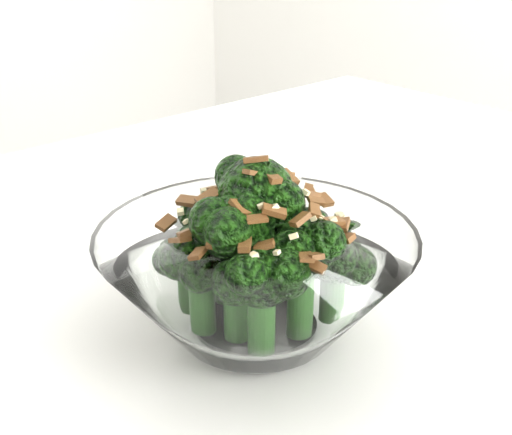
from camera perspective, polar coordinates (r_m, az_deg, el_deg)
The scene contains 1 object.
broccoli_dish at distance 0.45m, azimuth -0.04°, elevation -4.57°, with size 0.20×0.20×0.13m.
Camera 1 is at (-0.12, -0.64, 1.01)m, focal length 50.00 mm.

